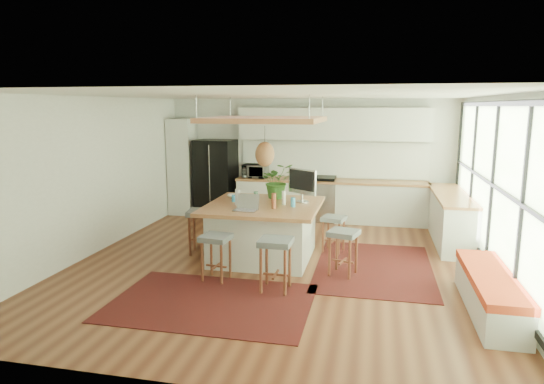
% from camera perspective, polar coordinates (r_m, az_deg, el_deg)
% --- Properties ---
extents(floor, '(7.00, 7.00, 0.00)m').
position_cam_1_polar(floor, '(7.79, 0.66, -8.69)').
color(floor, '#502516').
rests_on(floor, ground).
extents(ceiling, '(7.00, 7.00, 0.00)m').
position_cam_1_polar(ceiling, '(7.37, 0.70, 11.58)').
color(ceiling, white).
rests_on(ceiling, ground).
extents(wall_back, '(6.50, 0.00, 6.50)m').
position_cam_1_polar(wall_back, '(10.88, 4.43, 4.03)').
color(wall_back, silver).
rests_on(wall_back, ground).
extents(wall_front, '(6.50, 0.00, 6.50)m').
position_cam_1_polar(wall_front, '(4.17, -9.17, -6.36)').
color(wall_front, silver).
rests_on(wall_front, ground).
extents(wall_left, '(0.00, 7.00, 7.00)m').
position_cam_1_polar(wall_left, '(8.71, -20.76, 1.81)').
color(wall_left, silver).
rests_on(wall_left, ground).
extents(wall_right, '(0.00, 7.00, 7.00)m').
position_cam_1_polar(wall_right, '(7.52, 25.72, 0.20)').
color(wall_right, silver).
rests_on(wall_right, ground).
extents(window_wall, '(0.10, 6.20, 2.60)m').
position_cam_1_polar(window_wall, '(7.50, 25.53, 0.58)').
color(window_wall, black).
rests_on(window_wall, wall_right).
extents(pantry, '(0.55, 0.60, 2.25)m').
position_cam_1_polar(pantry, '(11.39, -10.70, 3.02)').
color(pantry, beige).
rests_on(pantry, floor).
extents(back_counter_base, '(4.20, 0.60, 0.88)m').
position_cam_1_polar(back_counter_base, '(10.64, 7.05, -1.12)').
color(back_counter_base, beige).
rests_on(back_counter_base, floor).
extents(back_counter_top, '(4.24, 0.64, 0.05)m').
position_cam_1_polar(back_counter_top, '(10.56, 7.11, 1.32)').
color(back_counter_top, brown).
rests_on(back_counter_top, back_counter_base).
extents(backsplash, '(4.20, 0.02, 0.80)m').
position_cam_1_polar(backsplash, '(10.80, 7.31, 3.93)').
color(backsplash, white).
rests_on(backsplash, wall_back).
extents(upper_cabinets, '(4.20, 0.34, 0.70)m').
position_cam_1_polar(upper_cabinets, '(10.58, 7.33, 8.14)').
color(upper_cabinets, beige).
rests_on(upper_cabinets, wall_back).
extents(range, '(0.76, 0.62, 1.00)m').
position_cam_1_polar(range, '(10.66, 5.72, -0.75)').
color(range, '#A5A5AA').
rests_on(range, floor).
extents(right_counter_base, '(0.60, 2.50, 0.88)m').
position_cam_1_polar(right_counter_base, '(9.56, 20.73, -3.04)').
color(right_counter_base, beige).
rests_on(right_counter_base, floor).
extents(right_counter_top, '(0.64, 2.54, 0.05)m').
position_cam_1_polar(right_counter_top, '(9.47, 20.91, -0.33)').
color(right_counter_top, brown).
rests_on(right_counter_top, right_counter_base).
extents(window_bench, '(0.52, 2.00, 0.50)m').
position_cam_1_polar(window_bench, '(6.60, 24.77, -10.97)').
color(window_bench, beige).
rests_on(window_bench, floor).
extents(ceiling_panel, '(1.86, 1.86, 0.80)m').
position_cam_1_polar(ceiling_panel, '(7.84, -0.88, 6.75)').
color(ceiling_panel, brown).
rests_on(ceiling_panel, ceiling).
extents(rug_near, '(2.60, 1.80, 0.01)m').
position_cam_1_polar(rug_near, '(6.41, -7.34, -13.04)').
color(rug_near, black).
rests_on(rug_near, floor).
extents(rug_right, '(1.80, 2.60, 0.01)m').
position_cam_1_polar(rug_right, '(7.80, 12.18, -8.86)').
color(rug_right, black).
rests_on(rug_right, floor).
extents(fridge, '(0.93, 0.75, 1.77)m').
position_cam_1_polar(fridge, '(11.13, -6.78, 1.92)').
color(fridge, black).
rests_on(fridge, floor).
extents(island, '(1.85, 1.85, 0.93)m').
position_cam_1_polar(island, '(7.97, -1.02, -4.75)').
color(island, brown).
rests_on(island, floor).
extents(stool_near_left, '(0.45, 0.45, 0.68)m').
position_cam_1_polar(stool_near_left, '(7.06, -6.75, -7.76)').
color(stool_near_left, '#505459').
rests_on(stool_near_left, floor).
extents(stool_near_right, '(0.45, 0.45, 0.74)m').
position_cam_1_polar(stool_near_right, '(6.63, 0.44, -8.90)').
color(stool_near_right, '#505459').
rests_on(stool_near_right, floor).
extents(stool_right_front, '(0.51, 0.51, 0.70)m').
position_cam_1_polar(stool_right_front, '(7.29, 8.56, -7.23)').
color(stool_right_front, '#505459').
rests_on(stool_right_front, floor).
extents(stool_right_back, '(0.45, 0.45, 0.64)m').
position_cam_1_polar(stool_right_back, '(8.40, 7.42, -4.84)').
color(stool_right_back, '#505459').
rests_on(stool_right_back, floor).
extents(stool_left_side, '(0.52, 0.52, 0.77)m').
position_cam_1_polar(stool_left_side, '(8.35, -8.46, -4.95)').
color(stool_left_side, '#505459').
rests_on(stool_left_side, floor).
extents(laptop, '(0.39, 0.41, 0.27)m').
position_cam_1_polar(laptop, '(7.35, -3.22, -1.37)').
color(laptop, '#A5A5AA').
rests_on(laptop, island).
extents(monitor, '(0.64, 0.54, 0.58)m').
position_cam_1_polar(monitor, '(8.00, 3.65, 0.60)').
color(monitor, '#A5A5AA').
rests_on(monitor, island).
extents(microwave, '(0.56, 0.31, 0.38)m').
position_cam_1_polar(microwave, '(10.79, -2.02, 2.72)').
color(microwave, '#A5A5AA').
rests_on(microwave, back_counter_top).
extents(island_plant, '(0.78, 0.81, 0.49)m').
position_cam_1_polar(island_plant, '(8.33, 0.63, 0.90)').
color(island_plant, '#1E4C19').
rests_on(island_plant, island).
extents(island_bowl, '(0.24, 0.24, 0.05)m').
position_cam_1_polar(island_bowl, '(8.46, -4.60, -0.48)').
color(island_bowl, white).
rests_on(island_bowl, island).
extents(island_bottle_0, '(0.07, 0.07, 0.19)m').
position_cam_1_polar(island_bottle_0, '(8.08, -4.67, -0.50)').
color(island_bottle_0, '#3AA5EA').
rests_on(island_bottle_0, island).
extents(island_bottle_1, '(0.07, 0.07, 0.19)m').
position_cam_1_polar(island_bottle_1, '(7.80, -4.15, -0.89)').
color(island_bottle_1, silver).
rests_on(island_bottle_1, island).
extents(island_bottle_2, '(0.07, 0.07, 0.19)m').
position_cam_1_polar(island_bottle_2, '(7.50, 0.29, -1.31)').
color(island_bottle_2, '#964C32').
rests_on(island_bottle_2, island).
extents(island_bottle_3, '(0.07, 0.07, 0.19)m').
position_cam_1_polar(island_bottle_3, '(7.82, 1.54, -0.84)').
color(island_bottle_3, white).
rests_on(island_bottle_3, island).
extents(island_bottle_4, '(0.07, 0.07, 0.19)m').
position_cam_1_polar(island_bottle_4, '(8.13, -2.00, -0.41)').
color(island_bottle_4, '#4B7D62').
rests_on(island_bottle_4, island).
extents(island_bottle_5, '(0.07, 0.07, 0.19)m').
position_cam_1_polar(island_bottle_5, '(7.65, 2.44, -1.10)').
color(island_bottle_5, '#3AA5EA').
rests_on(island_bottle_5, island).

